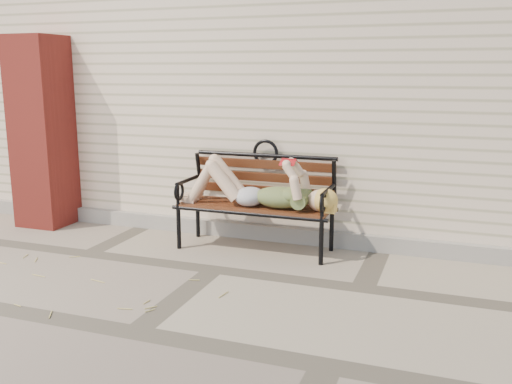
% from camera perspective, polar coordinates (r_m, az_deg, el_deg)
% --- Properties ---
extents(ground, '(80.00, 80.00, 0.00)m').
position_cam_1_polar(ground, '(4.86, -4.22, -7.74)').
color(ground, gray).
rests_on(ground, ground).
extents(house_wall, '(8.00, 4.00, 3.00)m').
position_cam_1_polar(house_wall, '(7.41, 5.19, 10.92)').
color(house_wall, beige).
rests_on(house_wall, ground).
extents(foundation_strip, '(8.00, 0.10, 0.15)m').
position_cam_1_polar(foundation_strip, '(5.69, -0.27, -3.92)').
color(foundation_strip, gray).
rests_on(foundation_strip, ground).
extents(brick_pillar, '(0.50, 0.50, 2.00)m').
position_cam_1_polar(brick_pillar, '(6.48, -20.57, 5.62)').
color(brick_pillar, '#A42E25').
rests_on(brick_pillar, ground).
extents(garden_bench, '(1.55, 0.62, 1.00)m').
position_cam_1_polar(garden_bench, '(5.31, 0.22, 0.31)').
color(garden_bench, black).
rests_on(garden_bench, ground).
extents(reading_woman, '(1.46, 0.33, 0.46)m').
position_cam_1_polar(reading_woman, '(5.18, -0.10, 0.41)').
color(reading_woman, '#093242').
rests_on(reading_woman, ground).
extents(straw_scatter, '(2.81, 1.66, 0.01)m').
position_cam_1_polar(straw_scatter, '(4.84, -18.57, -8.36)').
color(straw_scatter, tan).
rests_on(straw_scatter, ground).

